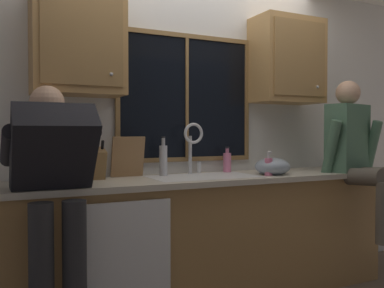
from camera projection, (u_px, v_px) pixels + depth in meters
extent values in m
cube|color=silver|center=(183.00, 129.00, 3.43)|extent=(5.46, 0.12, 2.55)
cube|color=black|center=(186.00, 98.00, 3.36)|extent=(1.10, 0.02, 0.95)
cube|color=olive|center=(187.00, 36.00, 3.34)|extent=(1.17, 0.02, 0.04)
cube|color=olive|center=(187.00, 159.00, 3.36)|extent=(1.17, 0.02, 0.04)
cube|color=olive|center=(118.00, 95.00, 3.10)|extent=(0.03, 0.02, 0.95)
cube|color=olive|center=(246.00, 100.00, 3.60)|extent=(0.03, 0.02, 0.95)
cube|color=olive|center=(187.00, 98.00, 3.35)|extent=(0.02, 0.02, 0.95)
cube|color=#A07744|center=(202.00, 240.00, 3.13)|extent=(3.06, 0.58, 0.88)
cube|color=beige|center=(204.00, 179.00, 3.10)|extent=(3.12, 0.62, 0.04)
cube|color=white|center=(124.00, 262.00, 2.54)|extent=(0.60, 0.02, 0.74)
cube|color=#B2844C|center=(78.00, 42.00, 2.82)|extent=(0.60, 0.33, 0.72)
cube|color=#9D7443|center=(83.00, 36.00, 2.67)|extent=(0.52, 0.01, 0.62)
sphere|color=#B2B2B7|center=(111.00, 74.00, 2.75)|extent=(0.02, 0.02, 0.02)
cube|color=#B2844C|center=(287.00, 61.00, 3.59)|extent=(0.60, 0.33, 0.72)
cube|color=#9D7443|center=(300.00, 58.00, 3.44)|extent=(0.52, 0.01, 0.62)
sphere|color=#B2B2B7|center=(318.00, 87.00, 3.52)|extent=(0.02, 0.02, 0.02)
cube|color=silver|center=(203.00, 178.00, 3.11)|extent=(0.80, 0.46, 0.02)
cube|color=beige|center=(178.00, 193.00, 3.03)|extent=(0.36, 0.42, 0.20)
cube|color=beige|center=(226.00, 190.00, 3.20)|extent=(0.36, 0.42, 0.20)
cube|color=silver|center=(203.00, 191.00, 3.12)|extent=(0.04, 0.42, 0.20)
cylinder|color=silver|center=(190.00, 155.00, 3.31)|extent=(0.03, 0.03, 0.30)
torus|color=silver|center=(193.00, 133.00, 3.25)|extent=(0.16, 0.02, 0.16)
cylinder|color=silver|center=(199.00, 167.00, 3.34)|extent=(0.03, 0.03, 0.09)
cylinder|color=#262628|center=(42.00, 286.00, 2.19)|extent=(0.13, 0.13, 0.88)
cylinder|color=#262628|center=(75.00, 281.00, 2.27)|extent=(0.13, 0.13, 0.88)
cube|color=black|center=(53.00, 156.00, 2.37)|extent=(0.44, 0.52, 0.60)
sphere|color=tan|center=(47.00, 103.00, 2.57)|extent=(0.21, 0.21, 0.21)
cylinder|color=black|center=(9.00, 147.00, 2.43)|extent=(0.09, 0.52, 0.26)
cylinder|color=black|center=(85.00, 146.00, 2.62)|extent=(0.09, 0.52, 0.26)
cylinder|color=#595147|center=(360.00, 177.00, 3.28)|extent=(0.14, 0.43, 0.16)
cylinder|color=#595147|center=(376.00, 176.00, 3.36)|extent=(0.14, 0.43, 0.16)
cylinder|color=#595147|center=(383.00, 213.00, 3.09)|extent=(0.11, 0.11, 0.46)
cube|color=#4C7259|center=(348.00, 138.00, 3.51)|extent=(0.44, 0.30, 0.56)
sphere|color=tan|center=(348.00, 93.00, 3.50)|extent=(0.20, 0.20, 0.20)
cylinder|color=#4C7259|center=(331.00, 148.00, 3.37)|extent=(0.08, 0.20, 0.47)
cylinder|color=#4C7259|center=(372.00, 147.00, 3.57)|extent=(0.08, 0.20, 0.47)
cube|color=olive|center=(96.00, 165.00, 2.90)|extent=(0.12, 0.18, 0.25)
cylinder|color=black|center=(92.00, 143.00, 2.83)|extent=(0.02, 0.05, 0.09)
cylinder|color=black|center=(97.00, 144.00, 2.84)|extent=(0.02, 0.04, 0.08)
cylinder|color=black|center=(103.00, 145.00, 2.86)|extent=(0.02, 0.04, 0.06)
cube|color=#997047|center=(128.00, 157.00, 3.08)|extent=(0.24, 0.08, 0.30)
ellipsoid|color=#8C99A8|center=(272.00, 167.00, 3.25)|extent=(0.27, 0.27, 0.14)
cylinder|color=pink|center=(268.00, 167.00, 3.18)|extent=(0.06, 0.06, 0.13)
cylinder|color=silver|center=(269.00, 155.00, 3.17)|extent=(0.02, 0.02, 0.04)
cylinder|color=silver|center=(270.00, 152.00, 3.16)|extent=(0.01, 0.04, 0.01)
cylinder|color=pink|center=(227.00, 163.00, 3.44)|extent=(0.07, 0.07, 0.16)
cylinder|color=#AD5B7A|center=(227.00, 151.00, 3.44)|extent=(0.03, 0.03, 0.04)
cylinder|color=black|center=(227.00, 148.00, 3.44)|extent=(0.03, 0.03, 0.01)
cylinder|color=#B7B7BC|center=(163.00, 161.00, 3.15)|extent=(0.06, 0.06, 0.23)
cylinder|color=#929296|center=(163.00, 142.00, 3.15)|extent=(0.03, 0.03, 0.06)
cylinder|color=black|center=(163.00, 137.00, 3.15)|extent=(0.03, 0.03, 0.01)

